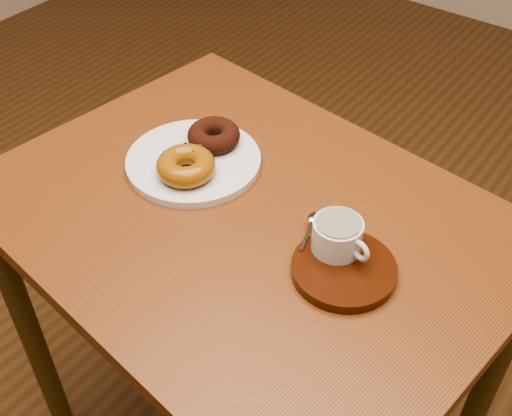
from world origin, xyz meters
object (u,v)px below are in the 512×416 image
Objects in this scene: coffee_cup at (338,235)px; saucer at (344,269)px; cafe_table at (247,265)px; donut_plate at (194,161)px.

saucer is at bearing -28.71° from coffee_cup.
cafe_table is 5.98× the size of saucer.
coffee_cup reaches higher than cafe_table.
cafe_table is 9.39× the size of coffee_cup.
coffee_cup is (-0.03, 0.02, 0.04)m from saucer.
donut_plate reaches higher than cafe_table.
cafe_table is at bearing -167.22° from coffee_cup.
coffee_cup reaches higher than donut_plate.
saucer is at bearing 1.29° from cafe_table.
donut_plate is 2.41× the size of coffee_cup.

